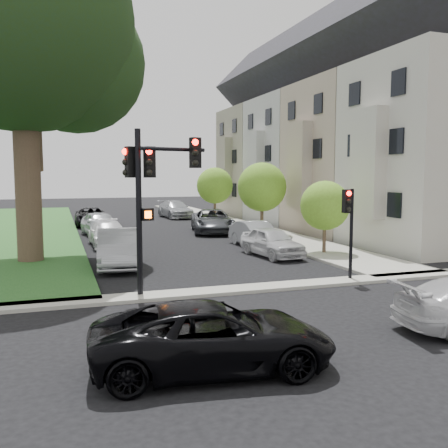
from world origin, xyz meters
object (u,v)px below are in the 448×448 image
object	(u,v)px
car_cross_near	(213,337)
car_parked_1	(256,234)
car_parked_5	(118,248)
small_tree_b	(262,187)
eucalyptus	(20,19)
car_parked_4	(175,209)
car_parked_7	(100,224)
traffic_signal_main	(152,182)
car_parked_6	(108,234)
car_parked_8	(91,217)
small_tree_c	(215,186)
small_tree_a	(325,206)
car_parked_0	(272,242)
traffic_signal_secondary	(349,217)
car_parked_2	(212,221)

from	to	relation	value
car_cross_near	car_parked_1	world-z (taller)	car_parked_1
car_parked_1	car_parked_5	distance (m)	8.56
small_tree_b	car_parked_5	distance (m)	12.99
eucalyptus	car_parked_1	size ratio (longest dim) A/B	3.65
car_parked_4	car_parked_7	xyz separation A→B (m)	(-7.55, -11.49, 0.02)
car_parked_4	car_parked_5	xyz separation A→B (m)	(-7.70, -22.44, 0.04)
car_parked_5	traffic_signal_main	bearing A→B (deg)	-79.88
car_parked_6	car_parked_8	size ratio (longest dim) A/B	0.94
small_tree_c	car_cross_near	distance (m)	31.58
small_tree_a	small_tree_c	bearing A→B (deg)	90.00
car_cross_near	car_parked_0	size ratio (longest dim) A/B	1.19
small_tree_a	traffic_signal_main	world-z (taller)	traffic_signal_main
eucalyptus	traffic_signal_secondary	world-z (taller)	eucalyptus
small_tree_b	traffic_signal_main	world-z (taller)	traffic_signal_main
car_parked_5	car_parked_6	bearing A→B (deg)	93.71
small_tree_a	car_cross_near	distance (m)	15.51
eucalyptus	car_parked_0	size ratio (longest dim) A/B	3.71
car_parked_5	car_cross_near	bearing A→B (deg)	-82.12
car_parked_8	car_parked_1	bearing A→B (deg)	-60.45
traffic_signal_main	small_tree_b	bearing A→B (deg)	54.78
small_tree_c	car_parked_4	world-z (taller)	small_tree_c
car_parked_0	small_tree_a	bearing A→B (deg)	-12.66
car_cross_near	car_parked_1	bearing A→B (deg)	-18.16
car_parked_1	car_parked_7	xyz separation A→B (m)	(-7.66, 7.44, 0.09)
traffic_signal_main	car_parked_8	distance (m)	23.46
traffic_signal_secondary	car_parked_8	size ratio (longest dim) A/B	0.68
car_parked_4	car_parked_8	world-z (taller)	car_parked_4
car_parked_7	car_parked_0	bearing A→B (deg)	-63.93
traffic_signal_secondary	car_parked_5	distance (m)	9.72
car_parked_4	car_parked_5	bearing A→B (deg)	-113.93
traffic_signal_secondary	car_parked_7	world-z (taller)	traffic_signal_secondary
car_parked_1	car_parked_4	world-z (taller)	car_parked_4
car_parked_0	car_parked_2	xyz separation A→B (m)	(0.18, 10.24, 0.08)
car_parked_6	car_parked_5	bearing A→B (deg)	-93.59
car_parked_4	car_parked_8	xyz separation A→B (m)	(-7.67, -4.81, -0.06)
car_parked_0	car_parked_1	size ratio (longest dim) A/B	0.98
small_tree_a	small_tree_b	distance (m)	7.93
small_tree_a	car_parked_5	xyz separation A→B (m)	(-10.03, -0.04, -1.62)
car_parked_0	car_parked_8	size ratio (longest dim) A/B	0.83
eucalyptus	car_parked_2	distance (m)	17.05
eucalyptus	car_parked_7	xyz separation A→B (m)	(3.84, 8.73, -9.77)
small_tree_b	car_parked_8	world-z (taller)	small_tree_b
eucalyptus	car_parked_1	world-z (taller)	eucalyptus
traffic_signal_main	car_parked_4	distance (m)	29.14
small_tree_a	car_parked_6	distance (m)	11.81
eucalyptus	car_parked_7	distance (m)	13.65
small_tree_a	car_parked_4	size ratio (longest dim) A/B	0.69
car_parked_2	car_parked_4	bearing A→B (deg)	100.99
small_tree_c	traffic_signal_secondary	world-z (taller)	small_tree_c
traffic_signal_secondary	car_parked_6	size ratio (longest dim) A/B	0.73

